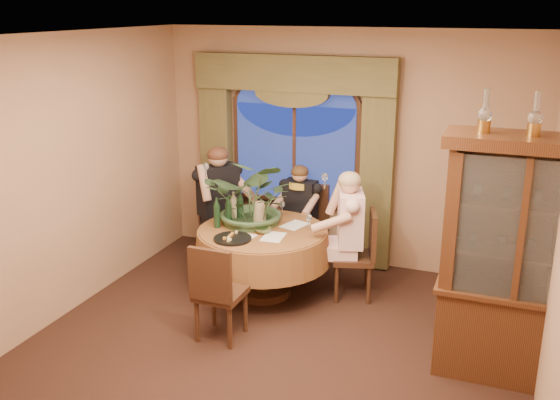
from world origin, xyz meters
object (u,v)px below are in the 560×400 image
at_px(oil_lamp_center, 536,114).
at_px(wine_bottle_0, 234,206).
at_px(china_cabinet, 517,263).
at_px(chair_back, 222,225).
at_px(chair_right, 353,255).
at_px(person_back, 219,206).
at_px(person_scarf, 300,214).
at_px(person_pink, 350,235).
at_px(olive_bowl, 263,230).
at_px(stoneware_vase, 260,214).
at_px(wine_bottle_2, 228,211).
at_px(chair_front_left, 221,291).
at_px(centerpiece_plant, 255,166).
at_px(wine_bottle_1, 240,206).
at_px(wine_bottle_3, 217,213).
at_px(chair_back_right, 305,226).
at_px(oil_lamp_left, 485,111).
at_px(dining_table, 263,262).

height_order(oil_lamp_center, wine_bottle_0, oil_lamp_center).
bearing_deg(china_cabinet, chair_back, 157.67).
xyz_separation_m(chair_right, person_back, (-1.75, 0.33, 0.25)).
xyz_separation_m(china_cabinet, person_scarf, (-2.46, 1.72, -0.43)).
height_order(person_pink, olive_bowl, person_pink).
xyz_separation_m(person_back, stoneware_vase, (0.76, -0.51, 0.15)).
bearing_deg(person_scarf, wine_bottle_2, 69.57).
distance_m(person_pink, person_scarf, 1.07).
bearing_deg(chair_back, china_cabinet, 106.25).
distance_m(china_cabinet, chair_front_left, 2.62).
xyz_separation_m(centerpiece_plant, olive_bowl, (0.20, -0.25, -0.62)).
xyz_separation_m(stoneware_vase, olive_bowl, (0.12, -0.19, -0.11)).
relative_size(chair_back, wine_bottle_0, 2.91).
bearing_deg(wine_bottle_1, wine_bottle_2, -102.01).
bearing_deg(person_pink, oil_lamp_center, -140.64).
bearing_deg(person_scarf, wine_bottle_3, 67.90).
height_order(chair_back_right, wine_bottle_3, wine_bottle_3).
distance_m(chair_front_left, wine_bottle_2, 1.14).
relative_size(centerpiece_plant, olive_bowl, 6.56).
bearing_deg(person_scarf, chair_right, 144.50).
distance_m(china_cabinet, wine_bottle_1, 3.03).
distance_m(oil_lamp_left, stoneware_vase, 2.76).
bearing_deg(wine_bottle_3, chair_front_left, -62.13).
bearing_deg(wine_bottle_2, china_cabinet, -13.67).
xyz_separation_m(chair_right, centerpiece_plant, (-1.08, -0.12, 0.91)).
distance_m(stoneware_vase, wine_bottle_2, 0.34).
relative_size(stoneware_vase, wine_bottle_2, 0.81).
height_order(person_back, wine_bottle_0, person_back).
relative_size(olive_bowl, wine_bottle_1, 0.52).
height_order(chair_right, centerpiece_plant, centerpiece_plant).
bearing_deg(wine_bottle_0, wine_bottle_3, -105.34).
distance_m(oil_lamp_left, chair_back, 3.74).
bearing_deg(chair_right, oil_lamp_left, -145.92).
bearing_deg(oil_lamp_center, person_back, 158.32).
xyz_separation_m(chair_right, wine_bottle_2, (-1.32, -0.30, 0.44)).
relative_size(chair_back_right, olive_bowl, 5.55).
distance_m(olive_bowl, wine_bottle_1, 0.51).
relative_size(chair_front_left, wine_bottle_1, 2.91).
bearing_deg(person_pink, olive_bowl, 96.58).
bearing_deg(wine_bottle_0, dining_table, -19.98).
distance_m(dining_table, oil_lamp_center, 3.24).
bearing_deg(centerpiece_plant, wine_bottle_0, -177.36).
xyz_separation_m(chair_back, olive_bowl, (0.86, -0.74, 0.30)).
xyz_separation_m(stoneware_vase, wine_bottle_0, (-0.34, 0.05, 0.03)).
distance_m(chair_right, wine_bottle_1, 1.35).
distance_m(chair_right, person_scarf, 1.12).
xyz_separation_m(chair_back_right, wine_bottle_1, (-0.50, -0.79, 0.44)).
relative_size(chair_front_left, wine_bottle_3, 2.91).
bearing_deg(wine_bottle_3, person_back, 115.59).
height_order(chair_front_left, person_pink, person_pink).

